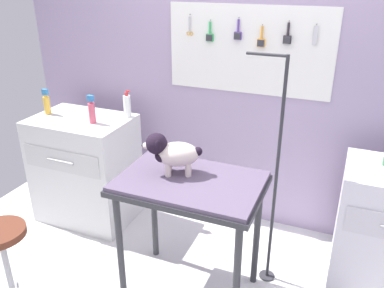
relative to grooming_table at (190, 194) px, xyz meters
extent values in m
cube|color=#A390B3|center=(0.05, 1.04, 0.39)|extent=(4.00, 0.06, 2.30)
cube|color=white|center=(0.06, 1.00, 0.71)|extent=(1.27, 0.02, 0.66)
cylinder|color=gray|center=(-0.41, 0.99, 0.95)|extent=(0.01, 0.02, 0.01)
cube|color=silver|center=(-0.41, 0.98, 0.88)|extent=(0.01, 0.00, 0.11)
cube|color=silver|center=(-0.40, 0.98, 0.88)|extent=(0.01, 0.00, 0.11)
torus|color=gold|center=(-0.42, 0.98, 0.81)|extent=(0.03, 0.01, 0.03)
torus|color=gold|center=(-0.40, 0.98, 0.81)|extent=(0.03, 0.01, 0.03)
cylinder|color=gray|center=(-0.24, 0.99, 0.92)|extent=(0.01, 0.02, 0.01)
cylinder|color=green|center=(-0.24, 0.98, 0.86)|extent=(0.02, 0.02, 0.09)
cube|color=green|center=(-0.24, 0.98, 0.79)|extent=(0.06, 0.02, 0.06)
cube|color=#333338|center=(-0.24, 0.96, 0.79)|extent=(0.05, 0.01, 0.05)
cylinder|color=gray|center=(-0.02, 0.99, 0.94)|extent=(0.01, 0.02, 0.01)
cylinder|color=#5A4097|center=(-0.02, 0.98, 0.89)|extent=(0.02, 0.02, 0.09)
cube|color=#5A4097|center=(-0.02, 0.98, 0.81)|extent=(0.06, 0.02, 0.06)
cube|color=#333338|center=(-0.02, 0.96, 0.81)|extent=(0.05, 0.01, 0.05)
cylinder|color=gray|center=(0.16, 0.99, 0.90)|extent=(0.01, 0.02, 0.01)
cylinder|color=gold|center=(0.16, 0.98, 0.85)|extent=(0.02, 0.02, 0.09)
cube|color=gold|center=(0.16, 0.98, 0.77)|extent=(0.06, 0.02, 0.06)
cube|color=#333338|center=(0.16, 0.96, 0.77)|extent=(0.05, 0.01, 0.05)
cylinder|color=gray|center=(0.35, 0.99, 0.93)|extent=(0.01, 0.02, 0.01)
cylinder|color=#28242B|center=(0.35, 0.98, 0.88)|extent=(0.02, 0.02, 0.09)
cube|color=#28242B|center=(0.35, 0.98, 0.81)|extent=(0.06, 0.02, 0.06)
cube|color=#333338|center=(0.35, 0.96, 0.81)|extent=(0.05, 0.01, 0.05)
cylinder|color=gray|center=(0.53, 0.99, 0.92)|extent=(0.01, 0.02, 0.01)
cube|color=silver|center=(0.53, 0.98, 0.85)|extent=(0.03, 0.01, 0.13)
cylinder|color=#2D2D33|center=(-0.39, -0.24, -0.36)|extent=(0.04, 0.04, 0.80)
cylinder|color=#2D2D33|center=(0.39, -0.24, -0.36)|extent=(0.04, 0.04, 0.80)
cylinder|color=#2D2D33|center=(-0.39, 0.24, -0.36)|extent=(0.04, 0.04, 0.80)
cylinder|color=#2D2D33|center=(0.39, 0.24, -0.36)|extent=(0.04, 0.04, 0.80)
cube|color=#2D2D33|center=(0.00, 0.00, 0.05)|extent=(0.89, 0.59, 0.03)
cube|color=#554860|center=(0.00, 0.00, 0.09)|extent=(0.87, 0.57, 0.03)
cylinder|color=#2D2D33|center=(0.47, 0.32, -0.75)|extent=(0.11, 0.11, 0.01)
cylinder|color=#2D2D33|center=(0.47, 0.32, 0.04)|extent=(0.02, 0.02, 1.59)
cylinder|color=#2D2D33|center=(0.35, 0.32, 0.82)|extent=(0.24, 0.02, 0.02)
cylinder|color=silver|center=(-0.14, -0.01, 0.14)|extent=(0.04, 0.04, 0.09)
cylinder|color=silver|center=(-0.17, 0.06, 0.14)|extent=(0.04, 0.04, 0.09)
cylinder|color=silver|center=(-0.03, 0.04, 0.14)|extent=(0.04, 0.04, 0.09)
cylinder|color=silver|center=(-0.06, 0.11, 0.14)|extent=(0.04, 0.04, 0.09)
ellipsoid|color=silver|center=(-0.10, 0.05, 0.23)|extent=(0.31, 0.26, 0.15)
ellipsoid|color=black|center=(-0.19, 0.01, 0.22)|extent=(0.13, 0.14, 0.08)
sphere|color=black|center=(-0.22, 0.00, 0.30)|extent=(0.13, 0.13, 0.13)
ellipsoid|color=silver|center=(-0.27, -0.02, 0.29)|extent=(0.07, 0.07, 0.04)
sphere|color=black|center=(-0.29, -0.03, 0.29)|extent=(0.02, 0.02, 0.02)
ellipsoid|color=black|center=(-0.18, -0.05, 0.31)|extent=(0.05, 0.04, 0.07)
ellipsoid|color=black|center=(-0.23, 0.06, 0.31)|extent=(0.05, 0.04, 0.07)
sphere|color=black|center=(0.01, 0.10, 0.25)|extent=(0.06, 0.06, 0.06)
cube|color=silver|center=(-1.18, 0.50, -0.30)|extent=(0.80, 0.56, 0.92)
cube|color=beige|center=(-1.18, 0.22, -0.10)|extent=(0.70, 0.01, 0.18)
cylinder|color=#99999E|center=(-1.18, 0.21, -0.10)|extent=(0.24, 0.02, 0.02)
cylinder|color=#9E9EA3|center=(-1.03, -0.56, -0.49)|extent=(0.04, 0.04, 0.53)
cylinder|color=white|center=(-0.84, 0.69, 0.25)|extent=(0.06, 0.06, 0.18)
cylinder|color=red|center=(-0.84, 0.69, 0.35)|extent=(0.03, 0.03, 0.03)
cube|color=red|center=(-0.82, 0.69, 0.38)|extent=(0.03, 0.01, 0.01)
cylinder|color=#CF5168|center=(-1.02, 0.46, 0.24)|extent=(0.05, 0.05, 0.16)
cylinder|color=#CF5168|center=(-1.02, 0.46, 0.33)|extent=(0.02, 0.02, 0.02)
cube|color=#3177B9|center=(-1.02, 0.46, 0.36)|extent=(0.05, 0.03, 0.04)
cylinder|color=gold|center=(-1.49, 0.50, 0.23)|extent=(0.05, 0.05, 0.15)
cylinder|color=gold|center=(-1.49, 0.50, 0.32)|extent=(0.02, 0.02, 0.02)
cube|color=teal|center=(-1.49, 0.50, 0.35)|extent=(0.05, 0.03, 0.04)
camera|label=1|loc=(0.82, -1.97, 1.27)|focal=37.39mm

